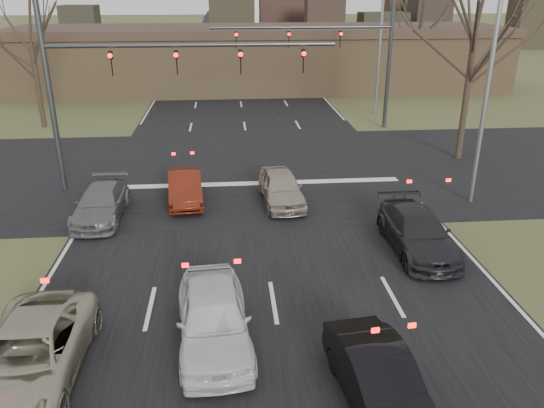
% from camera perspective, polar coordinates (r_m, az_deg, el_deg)
% --- Properties ---
extents(ground, '(360.00, 360.00, 0.00)m').
position_cam_1_polar(ground, '(13.09, 1.39, -17.67)').
color(ground, '#404926').
rests_on(ground, ground).
extents(road_main, '(14.00, 300.00, 0.02)m').
position_cam_1_polar(road_main, '(70.48, -4.15, 15.37)').
color(road_main, black).
rests_on(road_main, ground).
extents(road_cross, '(200.00, 14.00, 0.02)m').
position_cam_1_polar(road_cross, '(26.37, -2.19, 3.70)').
color(road_cross, black).
rests_on(road_cross, ground).
extents(building, '(42.40, 10.40, 5.30)m').
position_cam_1_polar(building, '(48.42, -1.25, 15.45)').
color(building, brown).
rests_on(building, ground).
extents(mast_arm_near, '(12.12, 0.24, 8.00)m').
position_cam_1_polar(mast_arm_near, '(23.56, -15.28, 13.38)').
color(mast_arm_near, '#383A3D').
rests_on(mast_arm_near, ground).
extents(mast_arm_far, '(11.12, 0.24, 8.00)m').
position_cam_1_polar(mast_arm_far, '(33.95, 7.87, 16.34)').
color(mast_arm_far, '#383A3D').
rests_on(mast_arm_far, ground).
extents(streetlight_right_near, '(2.34, 0.25, 10.00)m').
position_cam_1_polar(streetlight_right_near, '(22.51, 22.06, 13.51)').
color(streetlight_right_near, gray).
rests_on(streetlight_right_near, ground).
extents(streetlight_right_far, '(2.34, 0.25, 10.00)m').
position_cam_1_polar(streetlight_right_far, '(38.54, 11.37, 17.67)').
color(streetlight_right_far, gray).
rests_on(streetlight_right_far, ground).
extents(tree_left_far, '(5.70, 5.70, 9.50)m').
position_cam_1_polar(tree_left_far, '(36.93, -25.07, 18.68)').
color(tree_left_far, black).
rests_on(tree_left_far, ground).
extents(tree_right_far, '(5.40, 5.40, 9.00)m').
position_cam_1_polar(tree_right_far, '(47.81, 15.73, 19.77)').
color(tree_right_far, black).
rests_on(tree_right_far, ground).
extents(car_silver_suv, '(2.33, 4.99, 1.38)m').
position_cam_1_polar(car_silver_suv, '(13.61, -24.71, -14.62)').
color(car_silver_suv, '#A9A188').
rests_on(car_silver_suv, ground).
extents(car_white_sedan, '(2.11, 4.56, 1.51)m').
position_cam_1_polar(car_white_sedan, '(13.64, -6.31, -12.00)').
color(car_white_sedan, silver).
rests_on(car_white_sedan, ground).
extents(car_black_hatch, '(1.83, 4.05, 1.29)m').
position_cam_1_polar(car_black_hatch, '(12.13, 11.43, -18.06)').
color(car_black_hatch, black).
rests_on(car_black_hatch, ground).
extents(car_charcoal_sedan, '(1.91, 4.65, 1.35)m').
position_cam_1_polar(car_charcoal_sedan, '(18.76, 15.38, -2.92)').
color(car_charcoal_sedan, black).
rests_on(car_charcoal_sedan, ground).
extents(car_grey_ahead, '(1.79, 4.28, 1.24)m').
position_cam_1_polar(car_grey_ahead, '(21.67, -17.91, 0.08)').
color(car_grey_ahead, slate).
rests_on(car_grey_ahead, ground).
extents(car_red_ahead, '(1.68, 3.95, 1.27)m').
position_cam_1_polar(car_red_ahead, '(22.55, -9.33, 1.81)').
color(car_red_ahead, '#58190C').
rests_on(car_red_ahead, ground).
extents(car_silver_ahead, '(1.88, 4.13, 1.37)m').
position_cam_1_polar(car_silver_ahead, '(22.06, 1.02, 1.79)').
color(car_silver_ahead, '#A79A87').
rests_on(car_silver_ahead, ground).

